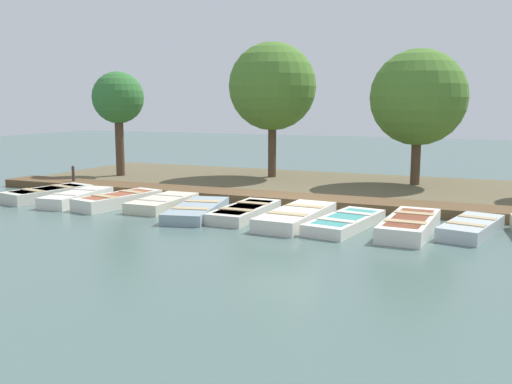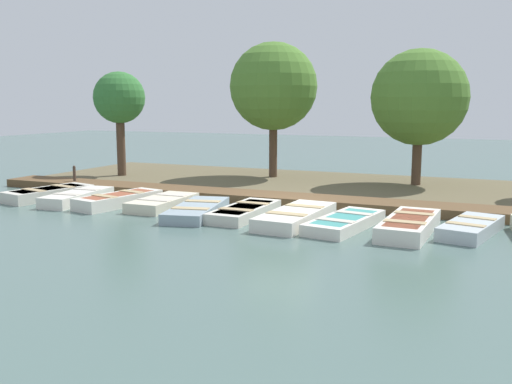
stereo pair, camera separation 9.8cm
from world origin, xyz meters
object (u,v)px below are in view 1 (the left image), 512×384
Objects in this scene: rowboat_0 at (48,193)px; rowboat_2 at (118,200)px; rowboat_7 at (345,222)px; park_tree_far_left at (118,99)px; park_tree_center at (418,98)px; rowboat_3 at (163,203)px; park_tree_left at (272,87)px; rowboat_8 at (410,225)px; mooring_post_near at (73,177)px; rowboat_5 at (245,211)px; rowboat_9 at (471,227)px; rowboat_4 at (197,210)px; rowboat_6 at (296,216)px; rowboat_1 at (77,197)px.

rowboat_2 is at bearing 99.75° from rowboat_0.
rowboat_7 is 13.36m from park_tree_far_left.
rowboat_3 is at bearing -42.49° from park_tree_center.
rowboat_7 is at bearing 33.12° from park_tree_left.
rowboat_8 is 3.62× the size of mooring_post_near.
rowboat_9 is at bearing 92.88° from rowboat_5.
park_tree_center is (-7.41, 6.79, 3.32)m from rowboat_3.
mooring_post_near is 8.86m from park_tree_left.
rowboat_3 is 0.58× the size of park_tree_far_left.
rowboat_2 is 0.59× the size of park_tree_center.
rowboat_9 is 0.53× the size of park_tree_center.
mooring_post_near is at bearing -146.86° from rowboat_0.
rowboat_9 reaches higher than rowboat_4.
rowboat_9 is at bearing 99.17° from rowboat_6.
rowboat_2 is at bearing 86.66° from rowboat_1.
rowboat_9 is at bearing 110.21° from rowboat_8.
rowboat_7 is 0.70× the size of park_tree_far_left.
rowboat_6 is at bearing 82.71° from rowboat_5.
rowboat_0 is at bearing -106.74° from rowboat_4.
rowboat_2 is 1.53m from rowboat_3.
rowboat_7 is at bearing 78.32° from rowboat_4.
park_tree_left is (-7.71, 2.32, 3.76)m from rowboat_2.
rowboat_8 reaches higher than rowboat_9.
rowboat_0 is 13.76m from rowboat_9.
park_tree_left reaches higher than rowboat_5.
park_tree_center is (-2.11, 12.26, 0.04)m from park_tree_far_left.
rowboat_1 is 4.72m from rowboat_4.
rowboat_4 is 0.74× the size of park_tree_far_left.
rowboat_0 is at bearing -89.52° from rowboat_3.
rowboat_6 is 4.55m from rowboat_9.
rowboat_2 is 0.97× the size of rowboat_7.
park_tree_far_left is (-5.61, -2.34, 3.26)m from rowboat_1.
rowboat_0 reaches higher than rowboat_5.
rowboat_0 is 2.50m from mooring_post_near.
rowboat_2 is at bearing -83.09° from rowboat_7.
rowboat_8 is (-0.05, 1.66, 0.05)m from rowboat_7.
park_tree_left is at bearing 129.85° from mooring_post_near.
rowboat_8 is (0.44, 12.29, 0.01)m from rowboat_0.
rowboat_4 is at bearing 97.99° from rowboat_0.
rowboat_3 reaches higher than rowboat_5.
rowboat_1 is at bearing -88.20° from rowboat_6.
rowboat_9 reaches higher than rowboat_3.
rowboat_0 is at bearing -103.49° from rowboat_1.
rowboat_1 reaches higher than rowboat_5.
rowboat_2 is 1.15× the size of rowboat_3.
rowboat_2 is 4.66m from mooring_post_near.
park_tree_far_left reaches higher than mooring_post_near.
rowboat_3 is at bearing -123.36° from rowboat_4.
rowboat_6 is at bearing 25.73° from park_tree_left.
rowboat_6 is 3.06m from rowboat_8.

